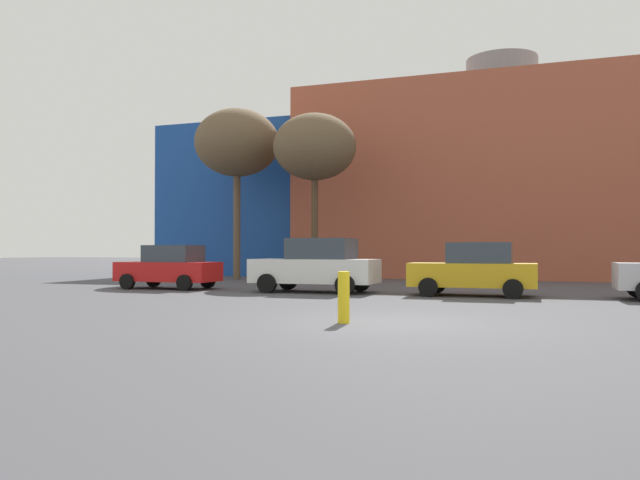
% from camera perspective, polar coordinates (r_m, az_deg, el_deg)
% --- Properties ---
extents(ground_plane, '(200.00, 200.00, 0.00)m').
position_cam_1_polar(ground_plane, '(12.74, 6.47, -7.60)').
color(ground_plane, '#47474C').
extents(building_backdrop, '(40.03, 10.80, 12.48)m').
position_cam_1_polar(building_backdrop, '(37.03, 16.47, 4.54)').
color(building_backdrop, '#B2563D').
rests_on(building_backdrop, ground_plane).
extents(parked_car_0, '(3.87, 1.90, 1.68)m').
position_cam_1_polar(parked_car_0, '(24.47, -13.71, -2.45)').
color(parked_car_0, red).
rests_on(parked_car_0, ground_plane).
extents(parked_car_1, '(4.39, 2.15, 1.90)m').
position_cam_1_polar(parked_car_1, '(21.79, -0.31, -2.36)').
color(parked_car_1, white).
rests_on(parked_car_1, ground_plane).
extents(parked_car_2, '(4.00, 1.96, 1.73)m').
position_cam_1_polar(parked_car_2, '(20.62, 14.06, -2.65)').
color(parked_car_2, gold).
rests_on(parked_car_2, ground_plane).
extents(bare_tree_0, '(4.38, 4.38, 8.82)m').
position_cam_1_polar(bare_tree_0, '(32.66, -7.67, 8.81)').
color(bare_tree_0, brown).
rests_on(bare_tree_0, ground_plane).
extents(bare_tree_1, '(3.92, 3.92, 7.93)m').
position_cam_1_polar(bare_tree_1, '(29.37, -0.49, 8.52)').
color(bare_tree_1, brown).
rests_on(bare_tree_1, ground_plane).
extents(bollard_yellow_0, '(0.24, 0.24, 1.05)m').
position_cam_1_polar(bollard_yellow_0, '(12.57, 2.20, -5.30)').
color(bollard_yellow_0, yellow).
rests_on(bollard_yellow_0, ground_plane).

